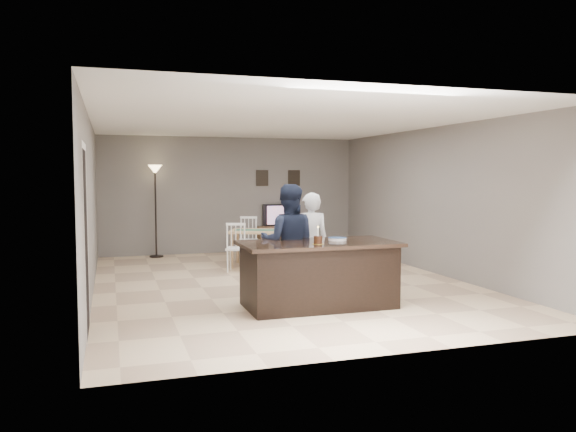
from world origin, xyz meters
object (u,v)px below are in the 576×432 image
object	(u,v)px
dining_table	(269,236)
television	(282,215)
tv_console	(283,239)
man	(288,242)
woman	(310,243)
floor_lamp	(155,186)
kitchen_island	(318,274)
birthday_cake	(318,240)
plate_stack	(337,239)

from	to	relation	value
dining_table	television	bearing A→B (deg)	88.08
tv_console	man	world-z (taller)	man
woman	dining_table	bearing A→B (deg)	-81.53
woman	floor_lamp	size ratio (longest dim) A/B	0.76
woman	dining_table	size ratio (longest dim) A/B	0.72
kitchen_island	man	distance (m)	0.72
kitchen_island	television	world-z (taller)	television
kitchen_island	tv_console	size ratio (longest dim) A/B	1.79
birthday_cake	floor_lamp	size ratio (longest dim) A/B	0.12
kitchen_island	television	size ratio (longest dim) A/B	2.35
television	dining_table	distance (m)	2.28
plate_stack	television	bearing A→B (deg)	80.91
television	floor_lamp	size ratio (longest dim) A/B	0.45
birthday_cake	dining_table	distance (m)	3.83
dining_table	tv_console	bearing A→B (deg)	87.35
tv_console	man	size ratio (longest dim) A/B	0.71
floor_lamp	kitchen_island	bearing A→B (deg)	-72.28
television	man	size ratio (longest dim) A/B	0.54
television	man	distance (m)	5.30
television	man	xyz separation A→B (m)	(-1.46, -5.09, -0.02)
birthday_cake	plate_stack	bearing A→B (deg)	37.04
tv_console	birthday_cake	bearing A→B (deg)	-102.60
kitchen_island	plate_stack	xyz separation A→B (m)	(0.31, 0.08, 0.47)
tv_console	man	distance (m)	5.26
man	tv_console	bearing A→B (deg)	-86.11
plate_stack	dining_table	size ratio (longest dim) A/B	0.12
woman	kitchen_island	bearing A→B (deg)	87.08
man	kitchen_island	bearing A→B (deg)	135.76
dining_table	plate_stack	bearing A→B (deg)	-67.96
kitchen_island	television	distance (m)	5.78
birthday_cake	dining_table	world-z (taller)	birthday_cake
birthday_cake	floor_lamp	xyz separation A→B (m)	(-1.66, 5.74, 0.63)
tv_console	television	world-z (taller)	television
plate_stack	dining_table	distance (m)	3.51
birthday_cake	dining_table	bearing A→B (deg)	84.17
kitchen_island	woman	bearing A→B (deg)	76.88
kitchen_island	plate_stack	distance (m)	0.56
kitchen_island	dining_table	distance (m)	3.58
woman	man	world-z (taller)	man
tv_console	woman	xyz separation A→B (m)	(-0.99, -4.66, 0.47)
television	plate_stack	xyz separation A→B (m)	(-0.89, -5.56, 0.06)
woman	television	bearing A→B (deg)	-91.60
dining_table	floor_lamp	bearing A→B (deg)	158.28
television	floor_lamp	bearing A→B (deg)	2.47
kitchen_island	man	size ratio (longest dim) A/B	1.28
floor_lamp	tv_console	bearing A→B (deg)	1.11
birthday_cake	television	bearing A→B (deg)	77.55
tv_console	woman	distance (m)	4.79
birthday_cake	tv_console	bearing A→B (deg)	77.40
floor_lamp	plate_stack	bearing A→B (deg)	-69.15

